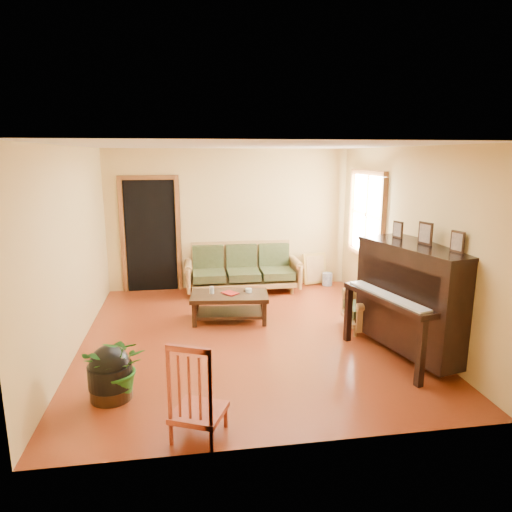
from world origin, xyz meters
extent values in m
plane|color=#5C1D0C|center=(0.00, 0.00, 0.00)|extent=(5.00, 5.00, 0.00)
cube|color=black|center=(-1.45, 2.48, 1.02)|extent=(1.08, 0.16, 2.05)
cube|color=white|center=(2.21, 1.30, 1.50)|extent=(0.12, 1.36, 1.46)
cube|color=olive|center=(0.21, 2.13, 0.45)|extent=(2.09, 0.89, 0.89)
cube|color=black|center=(-0.19, 0.65, 0.21)|extent=(1.22, 0.75, 0.42)
cube|color=olive|center=(1.77, -0.01, 0.39)|extent=(0.79, 0.83, 0.78)
cube|color=black|center=(2.01, -0.91, 0.71)|extent=(1.31, 1.79, 1.42)
cylinder|color=black|center=(-1.63, -1.44, 0.22)|extent=(0.52, 0.52, 0.43)
cube|color=maroon|center=(-0.75, -2.24, 0.47)|extent=(0.59, 0.62, 0.94)
cube|color=#AE8C3A|center=(1.65, 2.39, 0.32)|extent=(0.49, 0.21, 0.64)
cylinder|color=#355AA1|center=(1.88, 2.28, 0.12)|extent=(0.22, 0.22, 0.24)
imported|color=#1D5B1A|center=(-1.55, -1.45, 0.35)|extent=(0.72, 0.65, 0.71)
imported|color=maroon|center=(-0.25, 0.60, 0.43)|extent=(0.28, 0.30, 0.02)
cylinder|color=silver|center=(-0.45, 0.71, 0.48)|extent=(0.08, 0.08, 0.11)
cylinder|color=silver|center=(0.11, 0.68, 0.45)|extent=(0.11, 0.11, 0.06)
cube|color=black|center=(0.11, 0.73, 0.43)|extent=(0.14, 0.08, 0.01)
camera|label=1|loc=(-0.81, -5.96, 2.49)|focal=32.00mm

